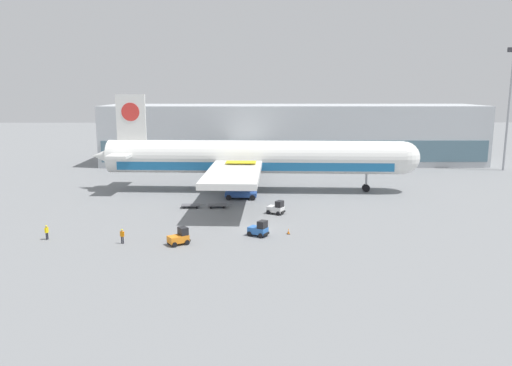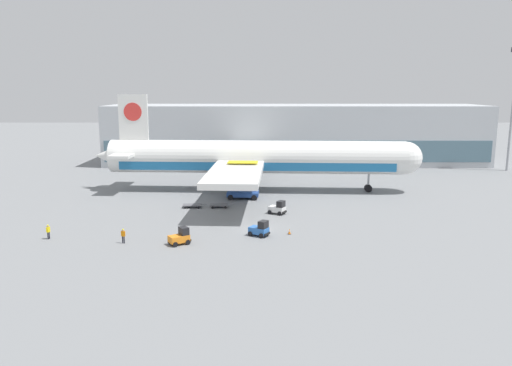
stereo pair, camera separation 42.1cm
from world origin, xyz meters
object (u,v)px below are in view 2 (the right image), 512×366
at_px(baggage_tug_far, 179,237).
at_px(baggage_dolly_second, 218,205).
at_px(ground_crew_near, 46,231).
at_px(traffic_cone_near, 288,231).
at_px(light_mast, 511,101).
at_px(airplane_main, 251,158).
at_px(baggage_tug_foreground, 258,229).
at_px(scissor_lift_loader, 241,185).
at_px(baggage_tug_mid, 276,208).
at_px(baggage_dolly_lead, 191,205).
at_px(ground_crew_far, 122,235).

distance_m(baggage_tug_far, baggage_dolly_second, 18.49).
bearing_deg(baggage_tug_far, ground_crew_near, 139.68).
xyz_separation_m(baggage_dolly_second, traffic_cone_near, (9.88, -14.15, -0.03)).
relative_size(light_mast, airplane_main, 0.46).
relative_size(airplane_main, baggage_tug_foreground, 20.63).
relative_size(scissor_lift_loader, baggage_tug_mid, 2.18).
distance_m(baggage_tug_mid, traffic_cone_near, 10.27).
xyz_separation_m(light_mast, traffic_cone_near, (-51.54, -48.84, -14.81)).
relative_size(baggage_dolly_lead, ground_crew_near, 2.05).
height_order(airplane_main, baggage_tug_mid, airplane_main).
distance_m(scissor_lift_loader, baggage_tug_far, 25.61).
xyz_separation_m(baggage_tug_far, baggage_dolly_lead, (-0.86, 18.15, -0.49)).
height_order(airplane_main, baggage_dolly_lead, airplane_main).
distance_m(baggage_tug_foreground, baggage_dolly_second, 16.15).
distance_m(light_mast, baggage_dolly_lead, 75.63).
distance_m(baggage_dolly_second, traffic_cone_near, 17.26).
xyz_separation_m(baggage_tug_far, ground_crew_far, (-6.81, 0.32, 0.18)).
bearing_deg(ground_crew_far, ground_crew_near, 5.34).
xyz_separation_m(light_mast, airplane_main, (-56.42, -21.83, -9.33)).
xyz_separation_m(baggage_tug_foreground, baggage_tug_far, (-9.42, -3.27, 0.00)).
xyz_separation_m(scissor_lift_loader, ground_crew_near, (-23.12, -22.70, -1.21)).
bearing_deg(ground_crew_far, baggage_tug_far, -167.55).
bearing_deg(light_mast, baggage_tug_far, -140.73).
bearing_deg(baggage_tug_far, baggage_tug_mid, 16.11).
bearing_deg(scissor_lift_loader, ground_crew_far, -116.11).
bearing_deg(baggage_dolly_second, scissor_lift_loader, 58.41).
distance_m(scissor_lift_loader, traffic_cone_near, 21.68).
bearing_deg(baggage_dolly_lead, baggage_tug_far, -90.49).
xyz_separation_m(light_mast, ground_crew_near, (-81.04, -50.90, -14.09)).
distance_m(scissor_lift_loader, ground_crew_far, 27.90).
relative_size(baggage_tug_foreground, ground_crew_far, 1.58).
height_order(light_mast, baggage_dolly_lead, light_mast).
bearing_deg(airplane_main, baggage_tug_mid, -74.00).
height_order(baggage_tug_foreground, ground_crew_far, baggage_tug_foreground).
bearing_deg(scissor_lift_loader, baggage_tug_mid, -59.68).
xyz_separation_m(baggage_tug_mid, baggage_dolly_lead, (-13.00, 3.90, -0.49)).
relative_size(baggage_tug_foreground, baggage_dolly_second, 0.75).
distance_m(scissor_lift_loader, baggage_dolly_second, 7.60).
xyz_separation_m(scissor_lift_loader, baggage_tug_foreground, (2.66, -21.40, -1.41)).
bearing_deg(light_mast, baggage_tug_mid, -143.67).
relative_size(baggage_dolly_lead, baggage_dolly_second, 1.00).
height_order(baggage_tug_far, baggage_dolly_lead, baggage_tug_far).
bearing_deg(baggage_tug_mid, scissor_lift_loader, 147.12).
height_order(light_mast, scissor_lift_loader, light_mast).
xyz_separation_m(ground_crew_far, traffic_cone_near, (19.95, 3.72, -0.69)).
distance_m(light_mast, ground_crew_near, 96.74).
bearing_deg(baggage_tug_far, baggage_dolly_second, 46.40).
height_order(baggage_tug_mid, ground_crew_far, baggage_tug_mid).
height_order(baggage_tug_foreground, traffic_cone_near, baggage_tug_foreground).
relative_size(airplane_main, ground_crew_near, 31.92).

